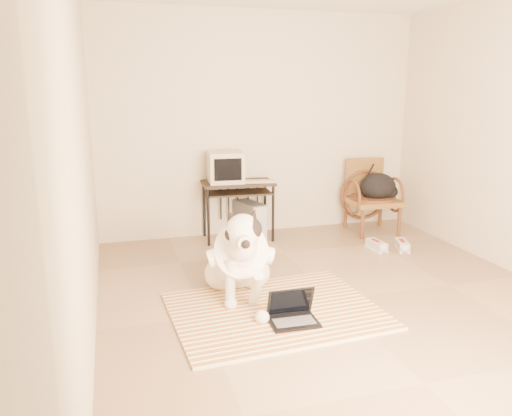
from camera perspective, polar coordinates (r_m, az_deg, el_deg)
name	(u,v)px	position (r m, az deg, el deg)	size (l,w,h in m)	color
floor	(335,300)	(4.49, 9.00, -10.33)	(4.50, 4.50, 0.00)	#8B7255
wall_back	(261,125)	(6.22, 0.55, 9.45)	(4.50, 4.50, 0.00)	beige
wall_left	(81,155)	(3.72, -19.36, 5.72)	(4.50, 4.50, 0.00)	beige
rug	(275,311)	(4.22, 2.22, -11.66)	(1.75, 1.38, 0.02)	#BE5C25
dog	(240,259)	(4.37, -1.89, -5.79)	(0.60, 1.27, 0.91)	silver
laptop	(292,314)	(4.01, 4.18, -11.95)	(0.38, 0.28, 0.26)	black
computer_desk	(238,190)	(5.96, -2.06, 2.05)	(0.88, 0.52, 0.71)	black
crt_monitor	(226,167)	(5.91, -3.50, 4.69)	(0.43, 0.42, 0.36)	#BAAC92
desk_keyboard	(259,181)	(5.92, 0.36, 3.06)	(0.36, 0.13, 0.02)	#BAAC92
pc_tower	(250,220)	(6.10, -0.67, -1.39)	(0.32, 0.51, 0.44)	#515153
rattan_chair	(371,196)	(6.50, 13.00, 1.34)	(0.63, 0.61, 0.91)	brown
backpack	(379,188)	(6.45, 13.92, 2.29)	(0.50, 0.38, 0.34)	black
sneaker_left	(376,246)	(5.87, 13.59, -4.20)	(0.14, 0.31, 0.10)	silver
sneaker_right	(402,246)	(5.95, 16.35, -4.14)	(0.21, 0.32, 0.10)	silver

